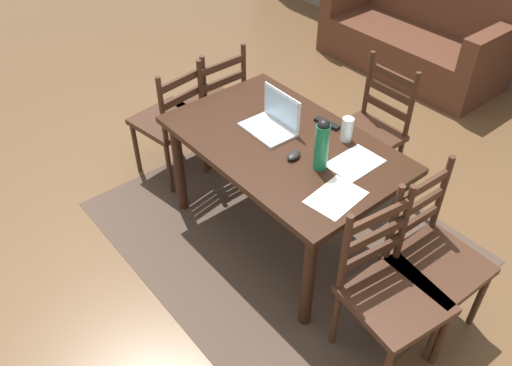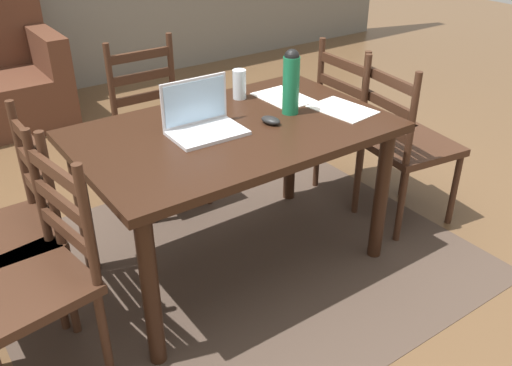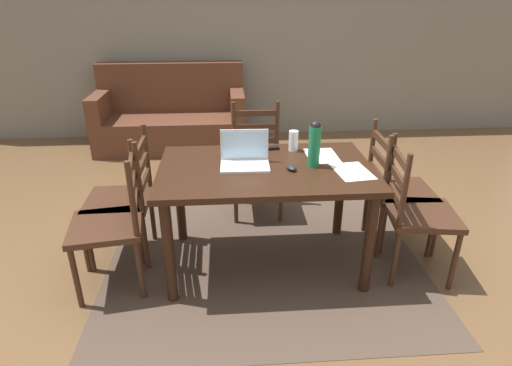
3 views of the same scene
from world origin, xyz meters
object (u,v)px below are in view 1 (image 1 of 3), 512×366
(computer_mouse, at_px, (294,155))
(water_bottle, at_px, (322,144))
(chair_right_near, at_px, (390,292))
(drinking_glass, at_px, (347,129))
(chair_left_near, at_px, (172,121))
(chair_right_far, at_px, (433,258))
(chair_far_head, at_px, (368,132))
(couch, at_px, (417,34))
(chair_left_far, at_px, (211,105))
(tv_remote, at_px, (327,123))
(laptop, at_px, (274,120))
(dining_table, at_px, (283,155))

(computer_mouse, bearing_deg, water_bottle, 4.87)
(chair_right_near, bearing_deg, drinking_glass, 148.94)
(chair_left_near, bearing_deg, chair_right_near, -0.01)
(chair_right_far, distance_m, drinking_glass, 0.86)
(chair_far_head, xyz_separation_m, couch, (-0.93, 1.81, -0.11))
(couch, height_order, water_bottle, water_bottle)
(chair_right_far, bearing_deg, chair_left_far, -179.96)
(computer_mouse, height_order, tv_remote, computer_mouse)
(chair_right_far, distance_m, computer_mouse, 0.92)
(tv_remote, bearing_deg, laptop, 139.39)
(dining_table, bearing_deg, computer_mouse, -21.75)
(couch, height_order, laptop, couch)
(dining_table, height_order, chair_far_head, chair_far_head)
(water_bottle, bearing_deg, chair_left_far, 171.74)
(water_bottle, relative_size, drinking_glass, 2.08)
(dining_table, xyz_separation_m, couch, (-0.93, 2.63, -0.30))
(chair_right_far, bearing_deg, dining_table, -169.80)
(chair_right_far, relative_size, drinking_glass, 6.42)
(tv_remote, bearing_deg, chair_left_far, 90.22)
(drinking_glass, bearing_deg, computer_mouse, -100.63)
(chair_left_far, bearing_deg, chair_right_far, 0.04)
(chair_far_head, height_order, chair_left_far, same)
(dining_table, relative_size, chair_left_near, 1.49)
(chair_left_near, bearing_deg, couch, 88.69)
(chair_far_head, relative_size, water_bottle, 3.09)
(water_bottle, xyz_separation_m, drinking_glass, (-0.09, 0.30, -0.09))
(chair_right_near, bearing_deg, laptop, 169.12)
(drinking_glass, bearing_deg, chair_far_head, 113.40)
(chair_left_far, xyz_separation_m, computer_mouse, (1.15, -0.24, 0.31))
(chair_far_head, bearing_deg, water_bottle, -69.25)
(tv_remote, bearing_deg, chair_left_near, 107.72)
(chair_left_near, bearing_deg, chair_right_far, 9.97)
(dining_table, xyz_separation_m, chair_left_near, (-0.99, -0.17, -0.19))
(computer_mouse, bearing_deg, chair_left_near, 171.62)
(dining_table, distance_m, chair_right_near, 1.03)
(chair_right_near, relative_size, laptop, 2.92)
(chair_right_near, distance_m, couch, 3.40)
(dining_table, bearing_deg, chair_right_far, 10.20)
(chair_left_far, height_order, tv_remote, chair_left_far)
(chair_right_far, bearing_deg, couch, 128.18)
(chair_right_near, relative_size, computer_mouse, 9.50)
(chair_left_far, height_order, drinking_glass, chair_left_far)
(chair_left_far, relative_size, laptop, 2.92)
(chair_left_near, xyz_separation_m, computer_mouse, (1.15, 0.11, 0.31))
(dining_table, relative_size, drinking_glass, 9.54)
(chair_right_far, height_order, chair_right_near, same)
(computer_mouse, bearing_deg, laptop, 145.99)
(dining_table, xyz_separation_m, chair_left_far, (-0.99, 0.18, -0.19))
(couch, distance_m, tv_remote, 2.54)
(chair_left_near, height_order, laptop, laptop)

